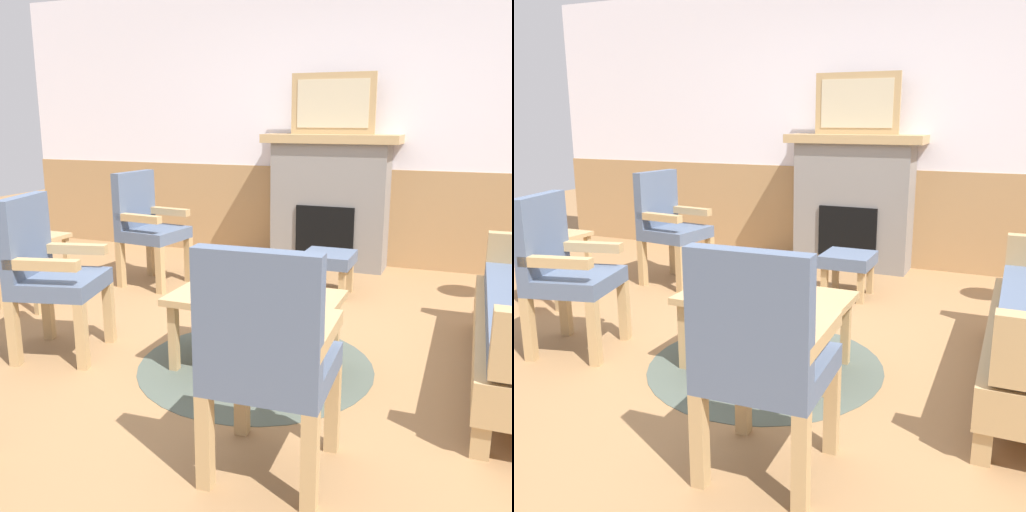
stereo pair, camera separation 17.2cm
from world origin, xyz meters
TOP-DOWN VIEW (x-y plane):
  - ground_plane at (0.00, 0.00)m, footprint 14.00×14.00m
  - wall_back at (0.00, 2.60)m, footprint 7.20×0.14m
  - fireplace at (0.00, 2.35)m, footprint 1.30×0.44m
  - framed_picture at (0.00, 2.35)m, footprint 0.80×0.04m
  - coffee_table at (0.17, -0.11)m, footprint 0.96×0.56m
  - round_rug at (0.17, -0.11)m, footprint 1.39×1.39m
  - book_on_table at (0.25, -0.03)m, footprint 0.25×0.22m
  - footstool at (0.23, 1.41)m, footprint 0.40×0.40m
  - armchair_near_fireplace at (-1.34, 1.18)m, footprint 0.53×0.53m
  - armchair_by_window_left at (-1.08, -0.37)m, footprint 0.58×0.58m
  - armchair_front_left at (0.60, -1.10)m, footprint 0.50×0.50m
  - side_table at (-1.85, 0.34)m, footprint 0.44×0.44m

SIDE VIEW (x-z plane):
  - ground_plane at x=0.00m, z-range 0.00..0.00m
  - round_rug at x=0.17m, z-range 0.00..0.01m
  - footstool at x=0.23m, z-range 0.10..0.46m
  - coffee_table at x=0.17m, z-range 0.17..0.61m
  - side_table at x=-1.85m, z-range 0.16..0.71m
  - book_on_table at x=0.25m, z-range 0.44..0.47m
  - armchair_near_fireplace at x=-1.34m, z-range 0.05..1.03m
  - armchair_by_window_left at x=-1.08m, z-range 0.05..1.03m
  - armchair_front_left at x=0.60m, z-range 0.05..1.03m
  - fireplace at x=0.00m, z-range 0.01..1.29m
  - wall_back at x=0.00m, z-range -0.04..2.66m
  - framed_picture at x=0.00m, z-range 1.28..1.84m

